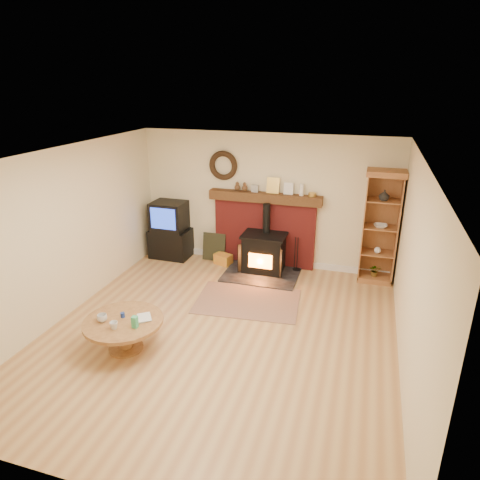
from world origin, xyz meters
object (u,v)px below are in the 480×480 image
(tv_unit, at_px, (170,231))
(curio_cabinet, at_px, (380,227))
(wood_stove, at_px, (264,254))
(coffee_table, at_px, (123,326))

(tv_unit, distance_m, curio_cabinet, 4.14)
(wood_stove, relative_size, coffee_table, 1.30)
(wood_stove, height_order, coffee_table, wood_stove)
(coffee_table, bearing_deg, tv_unit, 104.58)
(wood_stove, bearing_deg, curio_cabinet, 7.72)
(wood_stove, distance_m, tv_unit, 2.07)
(curio_cabinet, bearing_deg, coffee_table, -134.75)
(tv_unit, bearing_deg, wood_stove, -5.37)
(wood_stove, bearing_deg, tv_unit, 174.63)
(wood_stove, xyz_separation_m, tv_unit, (-2.05, 0.19, 0.19))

